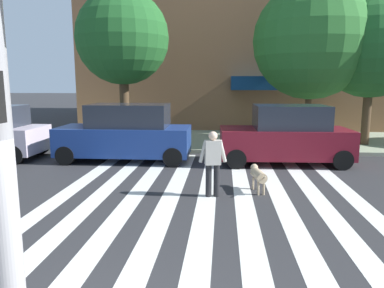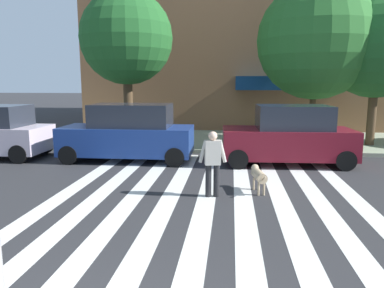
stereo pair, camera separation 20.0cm
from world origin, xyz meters
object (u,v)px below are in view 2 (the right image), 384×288
at_px(parked_car_behind_first, 128,133).
at_px(street_tree_further, 377,48).
at_px(parked_car_third_in_line, 289,136).
at_px(street_tree_nearest, 126,38).
at_px(pedestrian_dog_walker, 213,160).
at_px(street_tree_middle, 316,41).
at_px(dog_on_leash, 258,175).

relative_size(parked_car_behind_first, street_tree_further, 0.76).
height_order(parked_car_third_in_line, street_tree_further, street_tree_further).
relative_size(parked_car_third_in_line, street_tree_nearest, 0.69).
height_order(street_tree_nearest, pedestrian_dog_walker, street_tree_nearest).
distance_m(parked_car_third_in_line, street_tree_middle, 5.31).
bearing_deg(street_tree_nearest, parked_car_behind_first, -74.59).
relative_size(parked_car_third_in_line, dog_on_leash, 3.99).
bearing_deg(dog_on_leash, street_tree_further, 53.06).
distance_m(parked_car_behind_first, street_tree_further, 10.68).
height_order(street_tree_middle, dog_on_leash, street_tree_middle).
bearing_deg(parked_car_behind_first, street_tree_further, 20.03).
bearing_deg(parked_car_third_in_line, parked_car_behind_first, -179.98).
bearing_deg(parked_car_third_in_line, street_tree_nearest, 155.84).
bearing_deg(street_tree_further, pedestrian_dog_walker, -130.56).
bearing_deg(pedestrian_dog_walker, street_tree_middle, 62.60).
distance_m(street_tree_middle, pedestrian_dog_walker, 9.26).
xyz_separation_m(parked_car_behind_first, street_tree_further, (9.58, 3.49, 3.20)).
relative_size(parked_car_behind_first, parked_car_third_in_line, 1.05).
distance_m(pedestrian_dog_walker, dog_on_leash, 1.36).
relative_size(street_tree_further, pedestrian_dog_walker, 3.73).
relative_size(pedestrian_dog_walker, dog_on_leash, 1.47).
xyz_separation_m(street_tree_further, dog_on_leash, (-5.19, -6.90, -3.75)).
distance_m(parked_car_third_in_line, dog_on_leash, 3.67).
distance_m(street_tree_nearest, dog_on_leash, 9.16).
bearing_deg(dog_on_leash, parked_car_third_in_line, 69.90).
bearing_deg(parked_car_behind_first, parked_car_third_in_line, 0.02).
xyz_separation_m(parked_car_third_in_line, pedestrian_dog_walker, (-2.41, -3.93, -0.05)).
xyz_separation_m(parked_car_third_in_line, street_tree_nearest, (-6.43, 2.89, 3.65)).
bearing_deg(street_tree_middle, pedestrian_dog_walker, -117.40).
height_order(pedestrian_dog_walker, dog_on_leash, pedestrian_dog_walker).
xyz_separation_m(street_tree_middle, dog_on_leash, (-2.76, -7.05, -4.07)).
bearing_deg(parked_car_third_in_line, pedestrian_dog_walker, -121.52).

